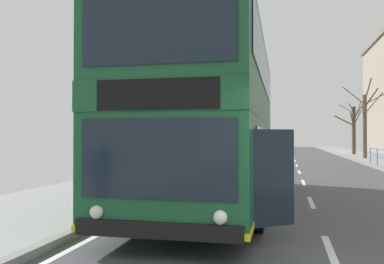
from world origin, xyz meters
name	(u,v)px	position (x,y,z in m)	size (l,w,h in m)	color
double_decker_bus_main	(216,119)	(-2.49, 6.72, 2.25)	(3.38, 10.62, 4.30)	#19512D
bare_tree_far_00	(365,122)	(5.33, 29.29, 2.92)	(3.74, 1.27, 6.04)	brown
bare_tree_far_02	(353,128)	(5.62, 36.78, 2.66)	(2.67, 2.59, 5.06)	#4C3D2D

